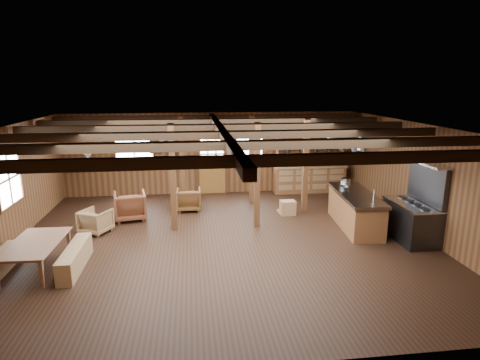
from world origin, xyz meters
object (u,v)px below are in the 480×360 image
object	(u,v)px
dining_table	(38,256)
armchair_c	(96,221)
kitchen_island	(355,210)
armchair_b	(189,199)
armchair_a	(130,206)
commercial_range	(414,215)

from	to	relation	value
dining_table	armchair_c	world-z (taller)	armchair_c
kitchen_island	dining_table	distance (m)	7.68
armchair_b	armchair_c	bearing A→B (deg)	33.97
armchair_a	armchair_b	xyz separation A→B (m)	(1.64, 0.66, -0.06)
armchair_a	armchair_c	size ratio (longest dim) A/B	1.26
armchair_a	armchair_b	size ratio (longest dim) A/B	1.19
kitchen_island	armchair_b	distance (m)	4.86
kitchen_island	armchair_c	world-z (taller)	kitchen_island
dining_table	armchair_c	distance (m)	2.18
dining_table	armchair_b	world-z (taller)	armchair_b
commercial_range	armchair_c	world-z (taller)	commercial_range
dining_table	armchair_a	bearing A→B (deg)	-23.51
kitchen_island	armchair_a	xyz separation A→B (m)	(-6.06, 1.36, -0.08)
kitchen_island	armchair_c	xyz separation A→B (m)	(-6.80, 0.41, -0.17)
commercial_range	dining_table	distance (m)	8.58
kitchen_island	armchair_c	distance (m)	6.82
commercial_range	armchair_c	bearing A→B (deg)	169.60
kitchen_island	armchair_a	world-z (taller)	kitchen_island
dining_table	armchair_a	world-z (taller)	armchair_a
armchair_b	armchair_c	size ratio (longest dim) A/B	1.06
commercial_range	armchair_c	xyz separation A→B (m)	(-7.85, 1.44, -0.32)
dining_table	commercial_range	bearing A→B (deg)	-83.91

